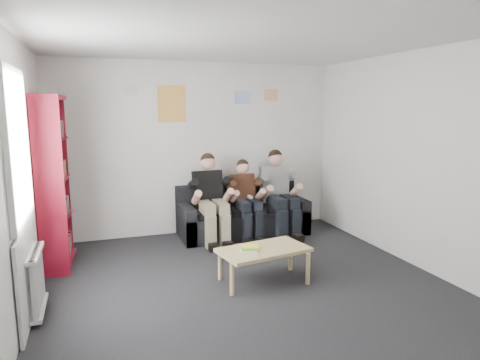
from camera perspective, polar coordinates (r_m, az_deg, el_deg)
The scene contains 14 objects.
room_shell at distance 4.46m, azimuth 1.80°, elevation 1.26°, with size 5.00×5.00×5.00m.
sofa at distance 6.84m, azimuth 0.29°, elevation -4.90°, with size 2.00×0.82×0.77m.
bookshelf at distance 5.86m, azimuth -23.56°, elevation -0.24°, with size 0.32×0.97×2.15m.
coffee_table at distance 4.99m, azimuth 3.16°, elevation -9.61°, with size 1.01×0.56×0.40m.
game_cases at distance 4.88m, azimuth 1.25°, elevation -9.15°, with size 0.23×0.20×0.04m.
person_left at distance 6.42m, azimuth -3.85°, elevation -2.56°, with size 0.42×0.91×1.32m.
person_middle at distance 6.59m, azimuth 0.83°, elevation -2.59°, with size 0.36×0.78×1.20m.
person_right at distance 6.78m, azimuth 5.29°, elevation -1.85°, with size 0.43×0.92×1.34m.
radiator at distance 4.67m, azimuth -25.39°, elevation -12.04°, with size 0.10×0.64×0.60m.
window at distance 4.48m, azimuth -26.96°, elevation -3.95°, with size 0.05×1.30×2.36m.
poster_large at distance 6.72m, azimuth -9.12°, elevation 9.98°, with size 0.42×0.01×0.55m, color #DED44E.
poster_blue at distance 7.01m, azimuth 0.32°, elevation 10.91°, with size 0.25×0.01×0.20m, color #4580EB.
poster_pink at distance 7.19m, azimuth 4.16°, elevation 11.25°, with size 0.22×0.01×0.18m, color #E0469C.
poster_sign at distance 6.64m, azimuth -14.37°, elevation 11.54°, with size 0.20×0.01×0.14m, color silver.
Camera 1 is at (-1.57, -4.13, 2.01)m, focal length 32.00 mm.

